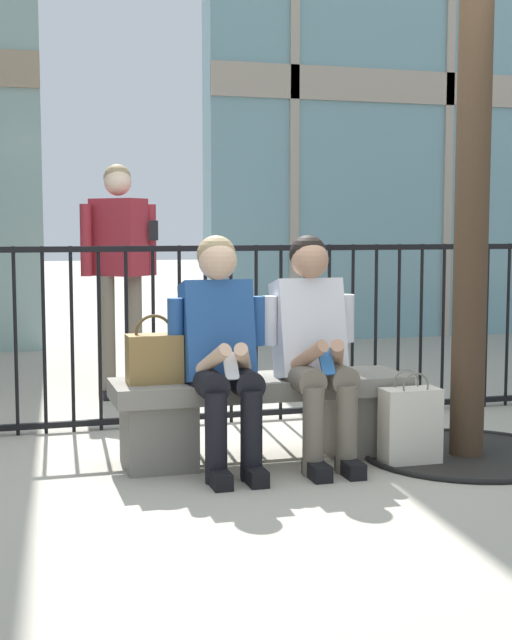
{
  "coord_description": "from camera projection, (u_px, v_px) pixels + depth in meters",
  "views": [
    {
      "loc": [
        -1.37,
        -4.64,
        1.25
      ],
      "look_at": [
        0.0,
        0.1,
        0.75
      ],
      "focal_mm": 51.16,
      "sensor_mm": 36.0,
      "label": 1
    }
  ],
  "objects": [
    {
      "name": "ground_plane",
      "position": [
        261.0,
        459.0,
        4.94
      ],
      "size": [
        60.0,
        60.0,
        0.0
      ],
      "primitive_type": "plane",
      "color": "#A8A091"
    },
    {
      "name": "shopping_bag",
      "position": [
        410.0,
        426.0,
        4.82
      ],
      "size": [
        0.31,
        0.16,
        0.5
      ],
      "color": "beige",
      "rests_on": "ground"
    },
    {
      "name": "bystander_further_back",
      "position": [
        119.0,
        262.0,
        6.66
      ],
      "size": [
        0.55,
        0.42,
        1.71
      ],
      "color": "#6B6051",
      "rests_on": "ground"
    },
    {
      "name": "seated_person_companion",
      "position": [
        314.0,
        342.0,
        4.82
      ],
      "size": [
        0.52,
        0.66,
        1.21
      ],
      "color": "#6B6051",
      "rests_on": "ground"
    },
    {
      "name": "stone_bench",
      "position": [
        261.0,
        410.0,
        4.91
      ],
      "size": [
        1.6,
        0.44,
        0.45
      ],
      "color": "gray",
      "rests_on": "ground"
    },
    {
      "name": "seated_person_with_phone",
      "position": [
        221.0,
        345.0,
        4.68
      ],
      "size": [
        0.52,
        0.66,
        1.21
      ],
      "color": "black",
      "rests_on": "ground"
    },
    {
      "name": "plaza_railing",
      "position": [
        218.0,
        334.0,
        5.8
      ],
      "size": [
        9.53,
        0.04,
        1.14
      ],
      "color": "black",
      "rests_on": "ground"
    },
    {
      "name": "handbag_on_bench",
      "position": [
        154.0,
        357.0,
        4.71
      ],
      "size": [
        0.28,
        0.16,
        0.36
      ],
      "color": "olive",
      "rests_on": "stone_bench"
    }
  ]
}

